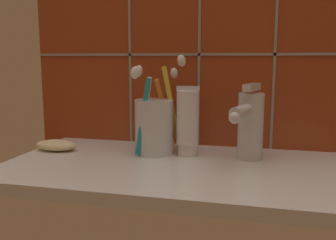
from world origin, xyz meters
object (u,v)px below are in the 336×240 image
object	(u,v)px
toothbrush_cup	(155,124)
sink_faucet	(249,123)
toothpaste_tube	(188,122)
soap_bar	(56,145)

from	to	relation	value
toothbrush_cup	sink_faucet	world-z (taller)	toothbrush_cup
toothbrush_cup	sink_faucet	bearing A→B (deg)	-2.07
toothbrush_cup	sink_faucet	xyz separation A→B (cm)	(17.20, -0.62, 0.95)
toothbrush_cup	toothpaste_tube	xyz separation A→B (cm)	(6.27, -0.15, 0.65)
toothbrush_cup	toothpaste_tube	size ratio (longest dim) A/B	1.45
sink_faucet	soap_bar	bearing A→B (deg)	-70.32
toothbrush_cup	soap_bar	distance (cm)	19.68
toothbrush_cup	sink_faucet	size ratio (longest dim) A/B	1.39
toothbrush_cup	toothpaste_tube	bearing A→B (deg)	-1.38
soap_bar	toothpaste_tube	bearing A→B (deg)	5.82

